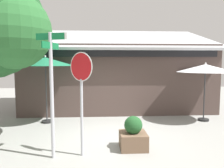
% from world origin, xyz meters
% --- Properties ---
extents(ground_plane, '(28.00, 28.00, 0.10)m').
position_xyz_m(ground_plane, '(0.00, 0.00, -0.05)').
color(ground_plane, gray).
extents(cafe_building, '(9.66, 5.04, 4.42)m').
position_xyz_m(cafe_building, '(0.67, 4.71, 1.71)').
color(cafe_building, '#473833').
rests_on(cafe_building, ground).
extents(street_sign_post, '(0.80, 0.74, 3.15)m').
position_xyz_m(street_sign_post, '(-1.47, -1.65, 1.89)').
color(street_sign_post, '#A8AAB2').
rests_on(street_sign_post, ground).
extents(stop_sign, '(0.58, 0.47, 2.68)m').
position_xyz_m(stop_sign, '(-0.75, -1.55, 1.86)').
color(stop_sign, '#A8AAB2').
rests_on(stop_sign, ground).
extents(patio_umbrella_forest_green_left, '(2.29, 2.29, 2.70)m').
position_xyz_m(patio_umbrella_forest_green_left, '(-2.40, 1.71, 2.43)').
color(patio_umbrella_forest_green_left, black).
rests_on(patio_umbrella_forest_green_left, ground).
extents(patio_umbrella_ivory_center, '(2.30, 2.30, 2.42)m').
position_xyz_m(patio_umbrella_ivory_center, '(4.05, 1.59, 2.17)').
color(patio_umbrella_ivory_center, black).
rests_on(patio_umbrella_ivory_center, ground).
extents(sidewalk_planter, '(0.74, 0.74, 0.93)m').
position_xyz_m(sidewalk_planter, '(0.65, -1.17, 0.38)').
color(sidewalk_planter, brown).
rests_on(sidewalk_planter, ground).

